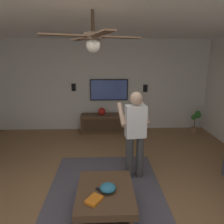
{
  "coord_description": "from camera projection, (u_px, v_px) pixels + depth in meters",
  "views": [
    {
      "loc": [
        -2.81,
        -0.08,
        2.21
      ],
      "look_at": [
        1.33,
        -0.24,
        1.12
      ],
      "focal_mm": 33.24,
      "sensor_mm": 36.0,
      "label": 1
    }
  ],
  "objects": [
    {
      "name": "wall_speaker_left",
      "position": [
        145.0,
        88.0,
        6.35
      ],
      "size": [
        0.06,
        0.12,
        0.22
      ],
      "primitive_type": "cube",
      "color": "black"
    },
    {
      "name": "remote_black",
      "position": [
        101.0,
        190.0,
        2.91
      ],
      "size": [
        0.1,
        0.15,
        0.02
      ],
      "primitive_type": "cube",
      "rotation": [
        0.0,
        0.0,
        1.14
      ],
      "color": "black",
      "rests_on": "coffee_table"
    },
    {
      "name": "area_rug",
      "position": [
        105.0,
        204.0,
        3.23
      ],
      "size": [
        3.1,
        1.93,
        0.01
      ],
      "primitive_type": "cube",
      "color": "#514C56",
      "rests_on": "ground"
    },
    {
      "name": "tv",
      "position": [
        109.0,
        90.0,
        6.31
      ],
      "size": [
        0.05,
        1.15,
        0.65
      ],
      "rotation": [
        0.0,
        0.0,
        3.14
      ],
      "color": "black"
    },
    {
      "name": "ground_plane",
      "position": [
        100.0,
        202.0,
        3.27
      ],
      "size": [
        8.42,
        8.42,
        0.0
      ],
      "primitive_type": "plane",
      "color": "olive"
    },
    {
      "name": "potted_plant_short",
      "position": [
        196.0,
        119.0,
        6.24
      ],
      "size": [
        0.26,
        0.26,
        0.68
      ],
      "color": "#9E6B4C",
      "rests_on": "ground"
    },
    {
      "name": "ceiling_slab",
      "position": [
        97.0,
        9.0,
        2.56
      ],
      "size": [
        7.21,
        6.71,
        0.1
      ],
      "primitive_type": "cube",
      "color": "white"
    },
    {
      "name": "vase_round",
      "position": [
        102.0,
        111.0,
        6.18
      ],
      "size": [
        0.22,
        0.22,
        0.22
      ],
      "primitive_type": "sphere",
      "color": "red",
      "rests_on": "media_console"
    },
    {
      "name": "wall_speaker_right",
      "position": [
        74.0,
        87.0,
        6.26
      ],
      "size": [
        0.06,
        0.12,
        0.22
      ],
      "primitive_type": "cube",
      "color": "black"
    },
    {
      "name": "remote_white",
      "position": [
        95.0,
        199.0,
        2.72
      ],
      "size": [
        0.16,
        0.08,
        0.02
      ],
      "primitive_type": "cube",
      "rotation": [
        0.0,
        0.0,
        2.9
      ],
      "color": "white",
      "rests_on": "coffee_table"
    },
    {
      "name": "wall_back_tv",
      "position": [
        102.0,
        86.0,
        6.36
      ],
      "size": [
        0.1,
        6.71,
        2.75
      ],
      "primitive_type": "cube",
      "color": "silver",
      "rests_on": "ground"
    },
    {
      "name": "bowl",
      "position": [
        108.0,
        188.0,
        2.89
      ],
      "size": [
        0.22,
        0.22,
        0.1
      ],
      "primitive_type": "ellipsoid",
      "color": "teal",
      "rests_on": "coffee_table"
    },
    {
      "name": "ceiling_fan",
      "position": [
        93.0,
        39.0,
        2.36
      ],
      "size": [
        1.15,
        1.17,
        0.46
      ],
      "color": "#4C3828"
    },
    {
      "name": "coffee_table",
      "position": [
        105.0,
        196.0,
        2.96
      ],
      "size": [
        1.0,
        0.8,
        0.4
      ],
      "color": "#513823",
      "rests_on": "ground"
    },
    {
      "name": "media_console",
      "position": [
        109.0,
        123.0,
        6.33
      ],
      "size": [
        0.45,
        1.7,
        0.55
      ],
      "rotation": [
        0.0,
        0.0,
        3.14
      ],
      "color": "#513823",
      "rests_on": "ground"
    },
    {
      "name": "book",
      "position": [
        94.0,
        200.0,
        2.69
      ],
      "size": [
        0.27,
        0.25,
        0.04
      ],
      "primitive_type": "cube",
      "rotation": [
        0.0,
        0.0,
        2.56
      ],
      "color": "orange",
      "rests_on": "coffee_table"
    },
    {
      "name": "person_standing",
      "position": [
        135.0,
        130.0,
        3.75
      ],
      "size": [
        0.58,
        0.58,
        1.64
      ],
      "rotation": [
        0.0,
        0.0,
        0.12
      ],
      "color": "#3F3F3F",
      "rests_on": "ground"
    }
  ]
}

